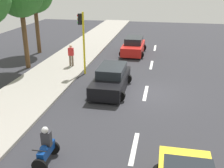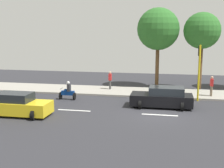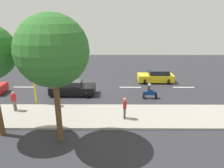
% 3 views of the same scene
% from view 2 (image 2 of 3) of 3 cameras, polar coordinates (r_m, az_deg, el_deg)
% --- Properties ---
extents(ground_plane, '(40.00, 60.00, 0.10)m').
position_cam_2_polar(ground_plane, '(19.92, 9.28, -6.13)').
color(ground_plane, '#2D2D33').
extents(sidewalk, '(4.00, 60.00, 0.15)m').
position_cam_2_polar(sidewalk, '(26.69, 9.84, -1.73)').
color(sidewalk, '#9E998E').
rests_on(sidewalk, ground).
extents(lane_stripe_mid, '(0.20, 2.40, 0.01)m').
position_cam_2_polar(lane_stripe_mid, '(19.91, 9.29, -5.98)').
color(lane_stripe_mid, white).
rests_on(lane_stripe_mid, ground).
extents(lane_stripe_south, '(0.20, 2.40, 0.01)m').
position_cam_2_polar(lane_stripe_south, '(20.95, -7.41, -5.12)').
color(lane_stripe_south, white).
rests_on(lane_stripe_south, ground).
extents(car_black, '(2.29, 4.49, 1.52)m').
position_cam_2_polar(car_black, '(21.87, 9.83, -2.63)').
color(car_black, black).
rests_on(car_black, ground).
extents(car_yellow_cab, '(2.18, 4.19, 1.52)m').
position_cam_2_polar(car_yellow_cab, '(20.38, -17.88, -3.92)').
color(car_yellow_cab, yellow).
rests_on(car_yellow_cab, ground).
extents(motorcycle, '(0.60, 1.30, 1.53)m').
position_cam_2_polar(motorcycle, '(24.24, -8.64, -1.52)').
color(motorcycle, black).
rests_on(motorcycle, ground).
extents(pedestrian_near_signal, '(0.40, 0.24, 1.69)m').
position_cam_2_polar(pedestrian_near_signal, '(25.97, 18.86, -0.25)').
color(pedestrian_near_signal, '#72604C').
rests_on(pedestrian_near_signal, sidewalk).
extents(pedestrian_by_tree, '(0.40, 0.24, 1.69)m').
position_cam_2_polar(pedestrian_by_tree, '(27.58, -0.37, 0.87)').
color(pedestrian_by_tree, '#3F3F3F').
rests_on(pedestrian_by_tree, sidewalk).
extents(traffic_light_corner, '(0.49, 0.24, 4.50)m').
position_cam_2_polar(traffic_light_corner, '(24.23, 16.67, 3.64)').
color(traffic_light_corner, yellow).
rests_on(traffic_light_corner, ground).
extents(street_tree_center, '(3.41, 3.41, 7.33)m').
position_cam_2_polar(street_tree_center, '(28.88, 17.17, 9.84)').
color(street_tree_center, brown).
rests_on(street_tree_center, ground).
extents(street_tree_south, '(4.14, 4.14, 7.85)m').
position_cam_2_polar(street_tree_south, '(29.39, 8.99, 10.51)').
color(street_tree_south, brown).
rests_on(street_tree_south, ground).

